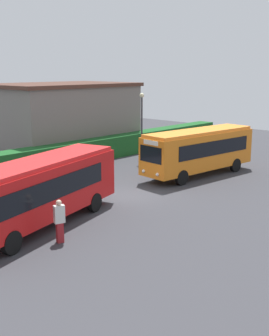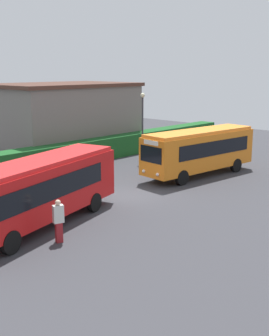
{
  "view_description": "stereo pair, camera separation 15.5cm",
  "coord_description": "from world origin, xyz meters",
  "views": [
    {
      "loc": [
        -18.28,
        -17.36,
        7.35
      ],
      "look_at": [
        0.17,
        -0.39,
        1.69
      ],
      "focal_mm": 47.13,
      "sensor_mm": 36.0,
      "label": 1
    },
    {
      "loc": [
        -18.17,
        -17.48,
        7.35
      ],
      "look_at": [
        0.17,
        -0.39,
        1.69
      ],
      "focal_mm": 47.13,
      "sensor_mm": 36.0,
      "label": 2
    }
  ],
  "objects": [
    {
      "name": "ground_plane",
      "position": [
        0.0,
        0.0,
        0.0
      ],
      "size": [
        64.0,
        64.0,
        0.0
      ],
      "primitive_type": "plane",
      "color": "#38383D"
    },
    {
      "name": "person_right",
      "position": [
        -7.27,
        -2.86,
        1.02
      ],
      "size": [
        0.51,
        0.39,
        1.92
      ],
      "rotation": [
        0.0,
        0.0,
        1.24
      ],
      "color": "maroon",
      "rests_on": "ground_plane"
    },
    {
      "name": "lamppost",
      "position": [
        7.97,
        6.0,
        3.43
      ],
      "size": [
        0.36,
        0.36,
        5.49
      ],
      "color": "#38383D",
      "rests_on": "ground_plane"
    },
    {
      "name": "bus_red",
      "position": [
        -6.67,
        -0.58,
        1.85
      ],
      "size": [
        10.25,
        4.86,
        3.21
      ],
      "rotation": [
        0.0,
        0.0,
        0.26
      ],
      "color": "red",
      "rests_on": "ground_plane"
    },
    {
      "name": "bus_orange",
      "position": [
        7.0,
        -0.2,
        1.85
      ],
      "size": [
        9.47,
        3.33,
        3.21
      ],
      "rotation": [
        0.0,
        0.0,
        3.03
      ],
      "color": "orange",
      "rests_on": "ground_plane"
    },
    {
      "name": "hedge_row",
      "position": [
        0.0,
        9.1,
        0.88
      ],
      "size": [
        44.0,
        1.63,
        1.77
      ],
      "primitive_type": "cube",
      "color": "#1B5422",
      "rests_on": "ground_plane"
    },
    {
      "name": "depot_building",
      "position": [
        5.99,
        13.63,
        3.07
      ],
      "size": [
        12.35,
        8.24,
        6.13
      ],
      "color": "slate",
      "rests_on": "ground_plane"
    }
  ]
}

